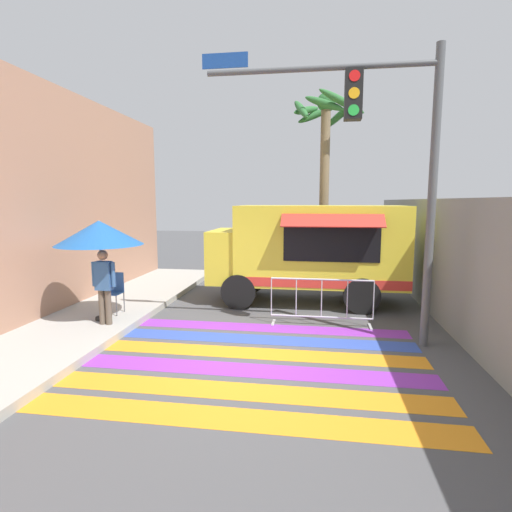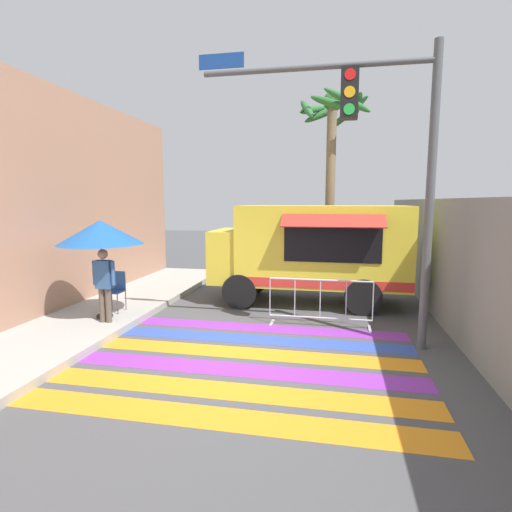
{
  "view_description": "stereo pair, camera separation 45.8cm",
  "coord_description": "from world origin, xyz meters",
  "px_view_note": "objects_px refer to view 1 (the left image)",
  "views": [
    {
      "loc": [
        1.19,
        -6.9,
        2.81
      ],
      "look_at": [
        -0.26,
        2.67,
        1.48
      ],
      "focal_mm": 28.0,
      "sensor_mm": 36.0,
      "label": 1
    },
    {
      "loc": [
        1.64,
        -6.82,
        2.81
      ],
      "look_at": [
        -0.26,
        2.67,
        1.48
      ],
      "focal_mm": 28.0,
      "sensor_mm": 36.0,
      "label": 2
    }
  ],
  "objects_px": {
    "traffic_signal_pole": "(384,143)",
    "vendor_person": "(104,283)",
    "folding_chair": "(114,289)",
    "palm_tree": "(325,144)",
    "food_truck": "(305,248)",
    "barricade_front": "(321,302)",
    "patio_umbrella": "(99,233)"
  },
  "relations": [
    {
      "from": "traffic_signal_pole",
      "to": "barricade_front",
      "type": "height_order",
      "value": "traffic_signal_pole"
    },
    {
      "from": "patio_umbrella",
      "to": "folding_chair",
      "type": "xyz_separation_m",
      "value": [
        -0.02,
        0.57,
        -1.37
      ]
    },
    {
      "from": "traffic_signal_pole",
      "to": "folding_chair",
      "type": "relative_size",
      "value": 5.83
    },
    {
      "from": "food_truck",
      "to": "vendor_person",
      "type": "relative_size",
      "value": 3.22
    },
    {
      "from": "patio_umbrella",
      "to": "palm_tree",
      "type": "bearing_deg",
      "value": 48.42
    },
    {
      "from": "palm_tree",
      "to": "folding_chair",
      "type": "bearing_deg",
      "value": -134.77
    },
    {
      "from": "palm_tree",
      "to": "vendor_person",
      "type": "bearing_deg",
      "value": -128.62
    },
    {
      "from": "food_truck",
      "to": "barricade_front",
      "type": "relative_size",
      "value": 2.27
    },
    {
      "from": "folding_chair",
      "to": "palm_tree",
      "type": "relative_size",
      "value": 0.15
    },
    {
      "from": "patio_umbrella",
      "to": "vendor_person",
      "type": "xyz_separation_m",
      "value": [
        0.24,
        -0.32,
        -1.04
      ]
    },
    {
      "from": "patio_umbrella",
      "to": "palm_tree",
      "type": "relative_size",
      "value": 0.35
    },
    {
      "from": "patio_umbrella",
      "to": "palm_tree",
      "type": "height_order",
      "value": "palm_tree"
    },
    {
      "from": "food_truck",
      "to": "traffic_signal_pole",
      "type": "xyz_separation_m",
      "value": [
        1.52,
        -3.07,
        2.34
      ]
    },
    {
      "from": "food_truck",
      "to": "barricade_front",
      "type": "height_order",
      "value": "food_truck"
    },
    {
      "from": "traffic_signal_pole",
      "to": "patio_umbrella",
      "type": "xyz_separation_m",
      "value": [
        -5.95,
        0.21,
        -1.77
      ]
    },
    {
      "from": "traffic_signal_pole",
      "to": "vendor_person",
      "type": "xyz_separation_m",
      "value": [
        -5.72,
        -0.11,
        -2.81
      ]
    },
    {
      "from": "food_truck",
      "to": "palm_tree",
      "type": "height_order",
      "value": "palm_tree"
    },
    {
      "from": "vendor_person",
      "to": "patio_umbrella",
      "type": "bearing_deg",
      "value": 141.24
    },
    {
      "from": "food_truck",
      "to": "patio_umbrella",
      "type": "xyz_separation_m",
      "value": [
        -4.44,
        -2.86,
        0.57
      ]
    },
    {
      "from": "vendor_person",
      "to": "barricade_front",
      "type": "relative_size",
      "value": 0.7
    },
    {
      "from": "vendor_person",
      "to": "palm_tree",
      "type": "distance_m",
      "value": 8.41
    },
    {
      "from": "patio_umbrella",
      "to": "palm_tree",
      "type": "distance_m",
      "value": 7.92
    },
    {
      "from": "folding_chair",
      "to": "vendor_person",
      "type": "distance_m",
      "value": 0.99
    },
    {
      "from": "patio_umbrella",
      "to": "vendor_person",
      "type": "height_order",
      "value": "patio_umbrella"
    },
    {
      "from": "folding_chair",
      "to": "traffic_signal_pole",
      "type": "bearing_deg",
      "value": -6.2
    },
    {
      "from": "vendor_person",
      "to": "food_truck",
      "type": "bearing_deg",
      "value": 52.24
    },
    {
      "from": "traffic_signal_pole",
      "to": "vendor_person",
      "type": "distance_m",
      "value": 6.37
    },
    {
      "from": "traffic_signal_pole",
      "to": "patio_umbrella",
      "type": "height_order",
      "value": "traffic_signal_pole"
    },
    {
      "from": "traffic_signal_pole",
      "to": "palm_tree",
      "type": "xyz_separation_m",
      "value": [
        -0.98,
        5.82,
        0.81
      ]
    },
    {
      "from": "vendor_person",
      "to": "barricade_front",
      "type": "xyz_separation_m",
      "value": [
        4.64,
        1.12,
        -0.53
      ]
    },
    {
      "from": "traffic_signal_pole",
      "to": "palm_tree",
      "type": "relative_size",
      "value": 0.89
    },
    {
      "from": "folding_chair",
      "to": "barricade_front",
      "type": "xyz_separation_m",
      "value": [
        4.9,
        0.23,
        -0.2
      ]
    }
  ]
}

